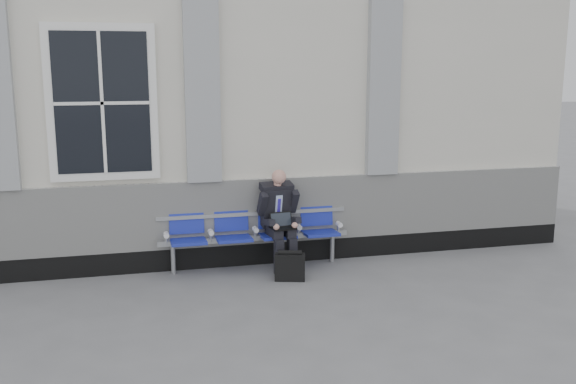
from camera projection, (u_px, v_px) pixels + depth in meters
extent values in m
plane|color=slate|center=(76.00, 319.00, 6.98)|extent=(70.00, 70.00, 0.00)
cube|color=beige|center=(84.00, 106.00, 9.91)|extent=(14.00, 4.00, 4.20)
cube|color=black|center=(84.00, 265.00, 8.36)|extent=(14.00, 0.10, 0.30)
cube|color=silver|center=(81.00, 221.00, 8.23)|extent=(14.00, 0.08, 0.90)
cube|color=#989B9E|center=(202.00, 90.00, 8.26)|extent=(0.45, 0.14, 2.40)
cube|color=#989B9E|center=(383.00, 88.00, 8.85)|extent=(0.45, 0.14, 2.40)
cube|color=white|center=(102.00, 103.00, 8.02)|extent=(1.35, 0.10, 1.95)
cube|color=black|center=(102.00, 103.00, 7.97)|extent=(1.15, 0.02, 1.75)
cube|color=#9EA0A3|center=(255.00, 238.00, 8.67)|extent=(2.60, 0.07, 0.07)
cube|color=#9EA0A3|center=(253.00, 214.00, 8.72)|extent=(2.60, 0.05, 0.05)
cylinder|color=#9EA0A3|center=(173.00, 260.00, 8.45)|extent=(0.06, 0.06, 0.39)
cylinder|color=#9EA0A3|center=(332.00, 248.00, 8.97)|extent=(0.06, 0.06, 0.39)
cube|color=#1523A1|center=(188.00, 242.00, 8.37)|extent=(0.46, 0.42, 0.07)
cube|color=#1523A1|center=(186.00, 219.00, 8.52)|extent=(0.46, 0.10, 0.40)
cube|color=#1523A1|center=(234.00, 239.00, 8.51)|extent=(0.46, 0.42, 0.07)
cube|color=#1523A1|center=(231.00, 216.00, 8.66)|extent=(0.46, 0.10, 0.40)
cube|color=#1523A1|center=(278.00, 236.00, 8.66)|extent=(0.46, 0.42, 0.07)
cube|color=#1523A1|center=(274.00, 214.00, 8.80)|extent=(0.46, 0.10, 0.40)
cube|color=#1523A1|center=(320.00, 233.00, 8.80)|extent=(0.46, 0.42, 0.07)
cube|color=#1523A1|center=(316.00, 211.00, 8.95)|extent=(0.46, 0.10, 0.40)
cylinder|color=white|center=(166.00, 235.00, 8.32)|extent=(0.07, 0.12, 0.07)
cylinder|color=white|center=(211.00, 232.00, 8.45)|extent=(0.07, 0.12, 0.07)
cylinder|color=white|center=(255.00, 229.00, 8.59)|extent=(0.07, 0.12, 0.07)
cylinder|color=white|center=(299.00, 227.00, 8.74)|extent=(0.07, 0.12, 0.07)
cylinder|color=white|center=(339.00, 224.00, 8.87)|extent=(0.07, 0.12, 0.07)
cube|color=black|center=(280.00, 273.00, 8.39)|extent=(0.13, 0.25, 0.08)
cube|color=black|center=(294.00, 271.00, 8.45)|extent=(0.13, 0.25, 0.08)
cube|color=black|center=(279.00, 257.00, 8.40)|extent=(0.12, 0.13, 0.47)
cube|color=black|center=(292.00, 255.00, 8.47)|extent=(0.12, 0.13, 0.47)
cube|color=black|center=(274.00, 232.00, 8.53)|extent=(0.17, 0.42, 0.13)
cube|color=black|center=(287.00, 231.00, 8.59)|extent=(0.17, 0.42, 0.13)
cube|color=black|center=(276.00, 206.00, 8.67)|extent=(0.42, 0.35, 0.58)
cube|color=#BDD3F9|center=(279.00, 207.00, 8.57)|extent=(0.10, 0.10, 0.33)
cube|color=#3628BE|center=(279.00, 208.00, 8.56)|extent=(0.05, 0.08, 0.27)
cube|color=black|center=(277.00, 187.00, 8.59)|extent=(0.46, 0.26, 0.13)
cylinder|color=#DB9B88|center=(278.00, 183.00, 8.54)|extent=(0.10, 0.10, 0.09)
sphere|color=#DB9B88|center=(279.00, 177.00, 8.47)|extent=(0.19, 0.19, 0.19)
cube|color=black|center=(263.00, 204.00, 8.50)|extent=(0.12, 0.27, 0.34)
cube|color=black|center=(293.00, 201.00, 8.65)|extent=(0.12, 0.27, 0.34)
cube|color=black|center=(269.00, 222.00, 8.40)|extent=(0.11, 0.29, 0.13)
cube|color=black|center=(295.00, 220.00, 8.53)|extent=(0.11, 0.29, 0.13)
sphere|color=#DB9B88|center=(276.00, 227.00, 8.31)|extent=(0.08, 0.08, 0.08)
sphere|color=#DB9B88|center=(295.00, 225.00, 8.40)|extent=(0.08, 0.08, 0.08)
cube|color=black|center=(284.00, 228.00, 8.43)|extent=(0.32, 0.24, 0.02)
cube|color=black|center=(281.00, 219.00, 8.51)|extent=(0.31, 0.12, 0.19)
cube|color=black|center=(281.00, 219.00, 8.50)|extent=(0.28, 0.09, 0.16)
cube|color=black|center=(290.00, 267.00, 8.21)|extent=(0.42, 0.26, 0.35)
cylinder|color=black|center=(290.00, 253.00, 8.17)|extent=(0.31, 0.14, 0.06)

